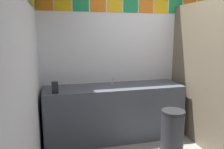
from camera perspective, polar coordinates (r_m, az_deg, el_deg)
name	(u,v)px	position (r m, az deg, el deg)	size (l,w,h in m)	color
wall_back	(151,51)	(4.06, 9.92, 5.94)	(3.82, 0.09, 2.75)	silver
wall_side	(22,69)	(2.15, -21.93, 1.24)	(0.09, 3.09, 2.75)	silver
vanity_counter	(114,112)	(3.69, 0.53, -9.45)	(2.18, 0.61, 0.86)	#4C515B
faucet_center	(113,82)	(3.63, 0.18, -1.85)	(0.04, 0.10, 0.14)	silver
soap_dispenser	(55,88)	(3.25, -14.25, -3.22)	(0.09, 0.09, 0.16)	black
stall_divider	(217,77)	(3.57, 25.11, -0.57)	(0.92, 1.41, 2.15)	#726651
toilet	(215,113)	(4.43, 24.70, -8.78)	(0.39, 0.49, 0.74)	white
trash_bin	(172,136)	(3.19, 14.98, -14.80)	(0.30, 0.30, 0.71)	#333338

